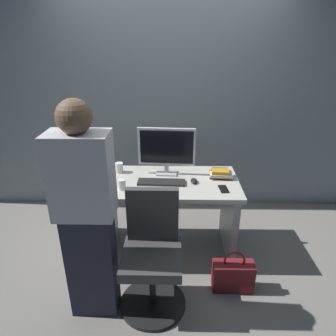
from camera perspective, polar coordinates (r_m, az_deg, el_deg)
ground_plane at (r=3.18m, az=0.02°, el=-14.58°), size 9.00×9.00×0.00m
wall_back at (r=3.48m, az=0.28°, el=15.86°), size 6.40×0.10×3.00m
desk at (r=2.90m, az=0.02°, el=-6.69°), size 1.30×0.70×0.75m
office_chair at (r=2.40m, az=-2.99°, el=-16.36°), size 0.52×0.52×0.94m
person_at_desk at (r=2.16m, az=-15.16°, el=-8.70°), size 0.40×0.24×1.64m
monitor at (r=2.83m, az=-0.29°, el=3.67°), size 0.54×0.15×0.46m
keyboard at (r=2.74m, az=-1.26°, el=-2.70°), size 0.43×0.14×0.02m
mouse at (r=2.75m, az=4.91°, el=-2.44°), size 0.06×0.10×0.03m
cup_near_keyboard at (r=2.65m, az=-8.73°, el=-3.09°), size 0.07×0.07×0.09m
cup_by_monitor at (r=2.98m, az=-9.21°, el=0.07°), size 0.08×0.08×0.10m
book_stack at (r=2.87m, az=9.87°, el=-1.09°), size 0.21×0.15×0.08m
cell_phone at (r=2.67m, az=10.44°, el=-3.91°), size 0.08×0.15×0.01m
handbag at (r=2.73m, az=12.17°, el=-19.24°), size 0.34×0.14×0.38m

